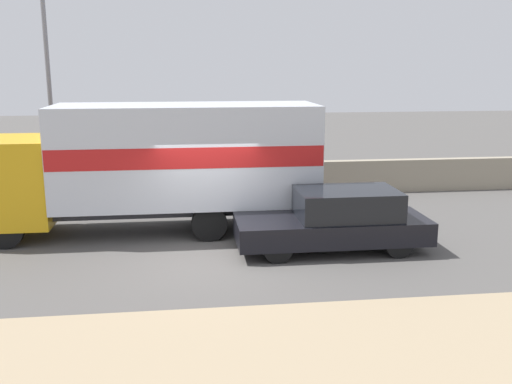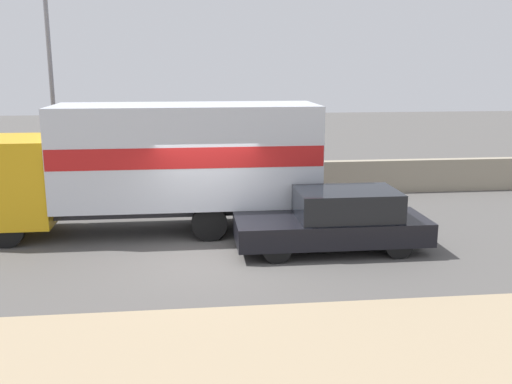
% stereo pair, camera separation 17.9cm
% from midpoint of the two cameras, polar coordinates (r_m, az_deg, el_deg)
% --- Properties ---
extents(ground_plane, '(80.00, 80.00, 0.00)m').
position_cam_midpoint_polar(ground_plane, '(13.38, -4.22, -6.54)').
color(ground_plane, '#514F4C').
extents(stone_wall_backdrop, '(60.00, 0.35, 1.14)m').
position_cam_midpoint_polar(stone_wall_backdrop, '(19.31, -5.01, 1.18)').
color(stone_wall_backdrop, gray).
rests_on(stone_wall_backdrop, ground_plane).
extents(street_lamp, '(0.56, 0.28, 8.06)m').
position_cam_midpoint_polar(street_lamp, '(19.04, -19.69, 12.53)').
color(street_lamp, slate).
rests_on(street_lamp, ground_plane).
extents(box_truck, '(8.92, 2.37, 3.38)m').
position_cam_midpoint_polar(box_truck, '(15.16, -9.34, 3.08)').
color(box_truck, gold).
rests_on(box_truck, ground_plane).
extents(car_hatchback, '(4.59, 1.73, 1.48)m').
position_cam_midpoint_polar(car_hatchback, '(13.79, 8.42, -2.85)').
color(car_hatchback, black).
rests_on(car_hatchback, ground_plane).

